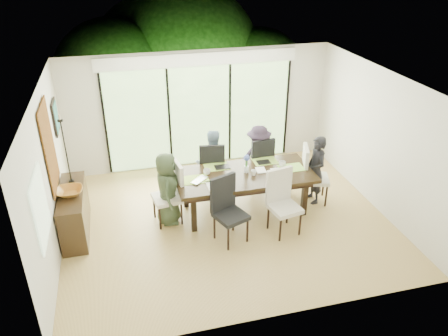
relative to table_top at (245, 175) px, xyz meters
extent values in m
cube|color=olive|center=(-0.41, -0.26, -0.79)|extent=(6.00, 5.00, 0.01)
cube|color=white|center=(-0.41, -0.26, 1.92)|extent=(6.00, 5.00, 0.01)
cube|color=beige|center=(-0.41, 2.25, 0.56)|extent=(6.00, 0.02, 2.70)
cube|color=white|center=(-0.41, -2.77, 0.56)|extent=(6.00, 0.02, 2.70)
cube|color=silver|center=(-3.42, -0.26, 0.56)|extent=(0.02, 5.00, 2.70)
cube|color=beige|center=(2.60, -0.26, 0.56)|extent=(0.02, 5.00, 2.70)
cube|color=#598C3F|center=(-0.41, 2.21, 0.41)|extent=(4.20, 0.02, 2.30)
cube|color=white|center=(-0.41, 2.20, 1.71)|extent=(4.40, 0.06, 0.28)
cube|color=black|center=(-2.51, 2.20, 0.41)|extent=(0.05, 0.04, 2.30)
cube|color=black|center=(-1.11, 2.20, 0.41)|extent=(0.05, 0.04, 2.30)
cube|color=black|center=(0.29, 2.20, 0.41)|extent=(0.05, 0.04, 2.30)
cube|color=black|center=(1.69, 2.20, 0.41)|extent=(0.05, 0.04, 2.30)
cube|color=#8CAD7F|center=(-3.38, -1.46, 0.71)|extent=(0.02, 0.90, 1.00)
cube|color=#4E3221|center=(-0.41, 3.14, -0.84)|extent=(6.00, 1.80, 0.10)
cube|color=#553324|center=(-0.41, 3.94, -0.24)|extent=(6.00, 0.08, 0.06)
sphere|color=#14380F|center=(-2.21, 4.94, 0.65)|extent=(3.20, 3.20, 3.20)
sphere|color=#14380F|center=(-0.01, 5.54, 1.01)|extent=(4.00, 4.00, 4.00)
sphere|color=#14380F|center=(1.79, 4.74, 0.47)|extent=(2.80, 2.80, 2.80)
sphere|color=#14380F|center=(-1.01, 6.24, 0.83)|extent=(3.60, 3.60, 3.60)
cube|color=black|center=(0.00, 0.00, 0.00)|extent=(2.63, 1.21, 0.07)
cube|color=black|center=(0.00, 0.00, -0.10)|extent=(2.41, 0.99, 0.11)
cube|color=black|center=(-1.08, -0.43, -0.41)|extent=(0.10, 0.10, 0.76)
cube|color=black|center=(1.08, -0.43, -0.41)|extent=(0.10, 0.10, 0.76)
cube|color=black|center=(-1.08, 0.43, -0.41)|extent=(0.10, 0.10, 0.76)
cube|color=black|center=(1.08, 0.43, -0.41)|extent=(0.10, 0.10, 0.76)
imported|color=#38472F|center=(-1.48, 0.00, -0.08)|extent=(0.54, 0.73, 1.41)
imported|color=black|center=(1.48, 0.00, -0.08)|extent=(0.44, 0.68, 1.41)
imported|color=#7E9BB6|center=(-0.45, 0.83, -0.08)|extent=(0.69, 0.46, 1.41)
imported|color=#291E2E|center=(0.55, 0.83, -0.08)|extent=(0.71, 0.50, 1.41)
cube|color=#93BB43|center=(-0.95, 0.00, 0.04)|extent=(0.48, 0.35, 0.01)
cube|color=#83B942|center=(0.95, 0.00, 0.04)|extent=(0.48, 0.35, 0.01)
cube|color=#8CB540|center=(-0.45, 0.40, 0.04)|extent=(0.48, 0.35, 0.01)
cube|color=#85AC3D|center=(0.55, 0.40, 0.04)|extent=(0.48, 0.35, 0.01)
cube|color=white|center=(-0.55, -0.30, 0.04)|extent=(0.48, 0.35, 0.01)
cube|color=black|center=(-0.35, 0.35, 0.05)|extent=(0.29, 0.20, 0.01)
cube|color=black|center=(0.50, 0.35, 0.04)|extent=(0.26, 0.19, 0.01)
cube|color=white|center=(0.70, -0.05, 0.04)|extent=(0.33, 0.24, 0.00)
cube|color=white|center=(-0.55, -0.30, 0.05)|extent=(0.29, 0.29, 0.03)
cube|color=orange|center=(-0.55, -0.30, 0.07)|extent=(0.22, 0.22, 0.02)
cylinder|color=silver|center=(0.05, 0.05, 0.10)|extent=(0.09, 0.09, 0.13)
cylinder|color=#337226|center=(0.05, 0.05, 0.23)|extent=(0.04, 0.04, 0.18)
sphere|color=#4C61BF|center=(0.05, 0.05, 0.34)|extent=(0.12, 0.12, 0.12)
imported|color=silver|center=(-0.85, -0.10, 0.05)|extent=(0.42, 0.42, 0.03)
imported|color=white|center=(-0.70, 0.15, 0.09)|extent=(0.17, 0.17, 0.11)
imported|color=white|center=(0.15, -0.10, 0.08)|extent=(0.13, 0.13, 0.10)
imported|color=white|center=(0.80, 0.10, 0.09)|extent=(0.15, 0.15, 0.11)
imported|color=white|center=(0.25, 0.05, 0.04)|extent=(0.20, 0.26, 0.02)
cube|color=black|center=(-3.17, 0.07, -0.36)|extent=(0.42, 1.51, 0.85)
imported|color=#9A6221|center=(-3.17, -0.03, 0.11)|extent=(0.45, 0.45, 0.11)
cylinder|color=black|center=(-3.17, 0.42, 0.08)|extent=(0.09, 0.09, 0.04)
cylinder|color=black|center=(-3.17, 0.42, 0.67)|extent=(0.02, 0.02, 1.18)
cylinder|color=black|center=(-3.17, 0.42, 1.26)|extent=(0.09, 0.09, 0.03)
cylinder|color=silver|center=(-3.17, 0.42, 1.31)|extent=(0.03, 0.03, 0.09)
cube|color=#8C4914|center=(-3.38, 0.14, 0.91)|extent=(0.02, 1.00, 1.50)
cube|color=black|center=(-3.38, 1.44, 0.96)|extent=(0.03, 0.55, 0.65)
cube|color=#1B5756|center=(-3.36, 1.44, 0.96)|extent=(0.01, 0.45, 0.55)
camera|label=1|loc=(-2.18, -6.97, 3.97)|focal=35.00mm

